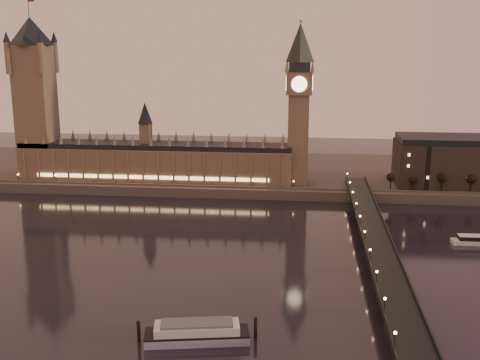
% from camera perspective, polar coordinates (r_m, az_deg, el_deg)
% --- Properties ---
extents(ground, '(700.00, 700.00, 0.00)m').
position_cam_1_polar(ground, '(285.35, -5.96, -6.94)').
color(ground, black).
rests_on(ground, ground).
extents(far_embankment, '(560.00, 130.00, 6.00)m').
position_cam_1_polar(far_embankment, '(437.99, 2.38, 0.68)').
color(far_embankment, '#423D35').
rests_on(far_embankment, ground).
extents(palace_of_westminster, '(180.00, 26.62, 52.00)m').
position_cam_1_polar(palace_of_westminster, '(402.33, -8.04, 2.16)').
color(palace_of_westminster, brown).
rests_on(palace_of_westminster, ground).
extents(victoria_tower, '(31.68, 31.68, 118.00)m').
position_cam_1_polar(victoria_tower, '(423.28, -18.89, 8.15)').
color(victoria_tower, brown).
rests_on(victoria_tower, ground).
extents(big_ben, '(17.68, 17.68, 104.00)m').
position_cam_1_polar(big_ben, '(384.18, 5.63, 8.07)').
color(big_ben, brown).
rests_on(big_ben, ground).
extents(westminster_bridge, '(13.20, 260.00, 15.30)m').
position_cam_1_polar(westminster_bridge, '(279.52, 12.82, -6.44)').
color(westminster_bridge, black).
rests_on(westminster_bridge, ground).
extents(bare_tree_0, '(5.15, 5.15, 10.47)m').
position_cam_1_polar(bare_tree_0, '(383.80, 14.02, 0.15)').
color(bare_tree_0, black).
rests_on(bare_tree_0, ground).
extents(bare_tree_1, '(5.15, 5.15, 10.47)m').
position_cam_1_polar(bare_tree_1, '(386.31, 16.34, 0.09)').
color(bare_tree_1, black).
rests_on(bare_tree_1, ground).
extents(bare_tree_2, '(5.15, 5.15, 10.47)m').
position_cam_1_polar(bare_tree_2, '(389.45, 18.63, 0.03)').
color(bare_tree_2, black).
rests_on(bare_tree_2, ground).
extents(bare_tree_3, '(5.15, 5.15, 10.47)m').
position_cam_1_polar(bare_tree_3, '(393.20, 20.88, -0.03)').
color(bare_tree_3, black).
rests_on(bare_tree_3, ground).
extents(cruise_boat_b, '(24.64, 6.92, 4.51)m').
position_cam_1_polar(cruise_boat_b, '(317.58, 21.60, -5.34)').
color(cruise_boat_b, silver).
rests_on(cruise_boat_b, ground).
extents(moored_barge, '(39.40, 15.78, 7.34)m').
position_cam_1_polar(moored_barge, '(206.04, -4.10, -14.23)').
color(moored_barge, '#8F98B6').
rests_on(moored_barge, ground).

